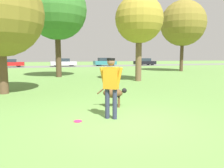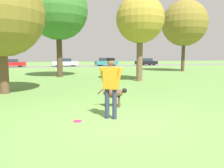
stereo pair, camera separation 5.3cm
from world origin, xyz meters
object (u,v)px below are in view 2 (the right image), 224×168
object	(u,v)px
tree_near_right	(140,19)
tree_far_right	(184,23)
parked_car_teal	(106,62)
frisbee	(78,121)
tree_mid_center	(58,10)
parked_car_red	(11,63)
person	(111,83)
dog	(114,94)
parked_car_silver	(65,62)
parked_car_black	(146,62)
tree_near_left	(0,13)

from	to	relation	value
tree_near_right	tree_far_right	bearing A→B (deg)	40.15
tree_far_right	parked_car_teal	bearing A→B (deg)	107.00
frisbee	tree_far_right	distance (m)	21.97
tree_mid_center	parked_car_red	xyz separation A→B (m)	(-6.13, 18.34, -4.82)
person	dog	size ratio (longest dim) A/B	1.71
tree_near_right	parked_car_silver	bearing A→B (deg)	97.90
dog	parked_car_black	bearing A→B (deg)	84.92
parked_car_silver	dog	bearing A→B (deg)	-92.27
person	tree_near_right	xyz separation A→B (m)	(4.65, 8.35, 3.22)
dog	tree_far_right	size ratio (longest dim) A/B	0.13
tree_mid_center	parked_car_silver	size ratio (longest dim) A/B	1.88
parked_car_black	parked_car_teal	bearing A→B (deg)	178.19
tree_mid_center	parked_car_red	distance (m)	19.93
person	tree_far_right	size ratio (longest dim) A/B	0.22
dog	frisbee	size ratio (longest dim) A/B	4.32
parked_car_silver	tree_near_right	bearing A→B (deg)	-82.50
tree_near_right	parked_car_black	world-z (taller)	tree_near_right
person	tree_near_left	xyz separation A→B (m)	(-3.58, 5.45, 2.66)
person	tree_far_right	distance (m)	21.13
dog	parked_car_red	xyz separation A→B (m)	(-7.16, 30.00, 0.16)
tree_far_right	parked_car_silver	size ratio (longest dim) A/B	1.88
parked_car_red	parked_car_black	world-z (taller)	parked_car_black
tree_near_left	parked_car_black	world-z (taller)	tree_near_left
tree_near_left	parked_car_silver	bearing A→B (deg)	78.82
tree_far_right	parked_car_silver	bearing A→B (deg)	127.83
parked_car_silver	tree_mid_center	bearing A→B (deg)	-96.72
person	parked_car_black	xyz separation A→B (m)	(16.43, 31.34, -0.39)
frisbee	parked_car_teal	xyz separation A→B (m)	(9.61, 31.28, 0.67)
dog	tree_near_right	world-z (taller)	tree_near_right
parked_car_silver	parked_car_black	size ratio (longest dim) A/B	1.06
frisbee	parked_car_black	world-z (taller)	parked_car_black
parked_car_black	parked_car_silver	bearing A→B (deg)	178.69
parked_car_black	frisbee	bearing A→B (deg)	-121.26
person	tree_mid_center	size ratio (longest dim) A/B	0.22
tree_far_right	tree_near_right	bearing A→B (deg)	-139.85
tree_mid_center	parked_car_teal	bearing A→B (deg)	63.32
parked_car_red	parked_car_teal	xyz separation A→B (m)	(15.30, -0.09, 0.06)
person	parked_car_teal	xyz separation A→B (m)	(8.67, 31.28, -0.34)
tree_near_right	tree_near_left	bearing A→B (deg)	-160.57
dog	tree_near_left	distance (m)	6.63
parked_car_black	tree_mid_center	bearing A→B (deg)	-135.01
person	tree_far_right	xyz separation A→B (m)	(13.41, 15.74, 4.34)
tree_mid_center	tree_far_right	bearing A→B (deg)	11.07
parked_car_silver	parked_car_teal	distance (m)	7.17
tree_near_left	parked_car_teal	bearing A→B (deg)	64.64
parked_car_red	frisbee	bearing A→B (deg)	-81.93
dog	frisbee	distance (m)	2.05
dog	parked_car_teal	bearing A→B (deg)	97.65
person	dog	world-z (taller)	person
person	parked_car_teal	distance (m)	32.46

